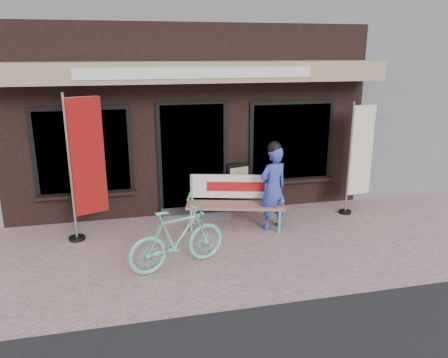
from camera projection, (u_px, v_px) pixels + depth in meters
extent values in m
plane|color=#B98D90|center=(214.00, 257.00, 6.84)|extent=(70.00, 70.00, 0.00)
cube|color=black|center=(173.00, 105.00, 11.01)|extent=(7.00, 6.00, 3.60)
cube|color=tan|center=(194.00, 72.00, 7.61)|extent=(7.00, 0.80, 0.35)
cube|color=white|center=(198.00, 73.00, 7.23)|extent=(4.00, 0.02, 0.18)
cube|color=black|center=(193.00, 159.00, 8.38)|extent=(1.20, 0.06, 2.10)
cube|color=black|center=(193.00, 159.00, 8.37)|extent=(1.35, 0.04, 2.20)
cube|color=black|center=(83.00, 152.00, 7.88)|extent=(1.60, 0.06, 1.50)
cube|color=black|center=(291.00, 142.00, 8.75)|extent=(1.60, 0.06, 1.50)
cube|color=black|center=(83.00, 152.00, 7.87)|extent=(1.75, 0.04, 1.65)
cube|color=black|center=(291.00, 142.00, 8.74)|extent=(1.75, 0.04, 1.65)
cube|color=black|center=(87.00, 195.00, 8.05)|extent=(1.80, 0.18, 0.06)
cube|color=black|center=(291.00, 181.00, 8.92)|extent=(1.80, 0.18, 0.06)
cube|color=#59595B|center=(196.00, 213.00, 8.46)|extent=(1.30, 0.45, 0.15)
cylinder|color=#68CBA6|center=(191.00, 221.00, 7.73)|extent=(0.05, 0.05, 0.41)
cylinder|color=#68CBA6|center=(193.00, 213.00, 8.11)|extent=(0.05, 0.05, 0.41)
cylinder|color=#68CBA6|center=(279.00, 222.00, 7.68)|extent=(0.05, 0.05, 0.41)
cylinder|color=#68CBA6|center=(278.00, 214.00, 8.05)|extent=(0.05, 0.05, 0.41)
cube|color=#A06C58|center=(235.00, 205.00, 7.83)|extent=(1.81, 0.88, 0.05)
cylinder|color=#68CBA6|center=(192.00, 189.00, 7.97)|extent=(0.05, 0.05, 0.54)
cylinder|color=#68CBA6|center=(280.00, 190.00, 7.92)|extent=(0.05, 0.05, 0.54)
cube|color=white|center=(236.00, 186.00, 7.95)|extent=(1.61, 0.47, 0.44)
cube|color=#B21414|center=(236.00, 187.00, 7.93)|extent=(1.02, 0.29, 0.18)
cylinder|color=#68CBA6|center=(189.00, 196.00, 7.81)|extent=(0.15, 0.42, 0.04)
cylinder|color=#68CBA6|center=(282.00, 197.00, 7.75)|extent=(0.15, 0.42, 0.04)
imported|color=#3343B0|center=(273.00, 188.00, 7.74)|extent=(0.64, 0.51, 1.52)
sphere|color=black|center=(274.00, 148.00, 7.53)|extent=(0.30, 0.30, 0.24)
imported|color=#68CBA6|center=(178.00, 238.00, 6.40)|extent=(1.59, 0.88, 0.92)
cylinder|color=gray|center=(70.00, 170.00, 7.11)|extent=(0.05, 0.05, 2.48)
cylinder|color=gray|center=(81.00, 97.00, 6.94)|extent=(0.54, 0.23, 0.03)
cube|color=maroon|center=(88.00, 157.00, 7.23)|extent=(0.54, 0.23, 1.98)
cylinder|color=black|center=(77.00, 238.00, 7.45)|extent=(0.35, 0.35, 0.06)
cylinder|color=gray|center=(349.00, 159.00, 8.38)|extent=(0.04, 0.04, 2.20)
cylinder|color=gray|center=(365.00, 105.00, 8.18)|extent=(0.50, 0.10, 0.02)
cube|color=#F1E5C5|center=(362.00, 151.00, 8.43)|extent=(0.50, 0.11, 1.75)
cylinder|color=black|center=(345.00, 212.00, 8.68)|extent=(0.27, 0.27, 0.05)
cube|color=black|center=(238.00, 186.00, 8.76)|extent=(0.49, 0.22, 0.98)
cube|color=beige|center=(239.00, 182.00, 8.68)|extent=(0.40, 0.14, 0.60)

